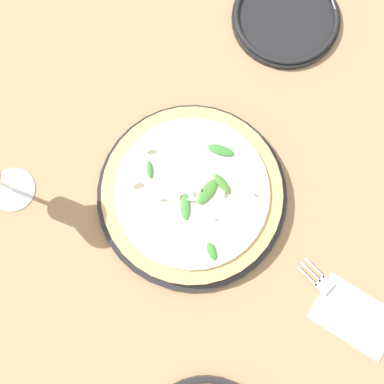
{
  "coord_description": "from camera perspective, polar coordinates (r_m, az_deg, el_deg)",
  "views": [
    {
      "loc": [
        -0.07,
        0.13,
        0.73
      ],
      "look_at": [
        0.04,
        0.03,
        0.03
      ],
      "focal_mm": 42.0,
      "sensor_mm": 36.0,
      "label": 1
    }
  ],
  "objects": [
    {
      "name": "fork",
      "position": [
        0.76,
        19.69,
        -14.27
      ],
      "size": [
        0.22,
        0.02,
        0.0
      ],
      "rotation": [
        0.0,
        0.0,
        0.04
      ],
      "color": "silver",
      "rests_on": "ground_plane"
    },
    {
      "name": "pizza_arugula_main",
      "position": [
        0.73,
        0.01,
        -0.21
      ],
      "size": [
        0.31,
        0.31,
        0.05
      ],
      "color": "black",
      "rests_on": "ground_plane"
    },
    {
      "name": "napkin",
      "position": [
        0.77,
        20.0,
        -14.65
      ],
      "size": [
        0.14,
        0.11,
        0.01
      ],
      "rotation": [
        0.0,
        0.0,
        0.27
      ],
      "color": "silver",
      "rests_on": "ground_plane"
    },
    {
      "name": "ground_plane",
      "position": [
        0.74,
        3.74,
        -0.85
      ],
      "size": [
        6.0,
        6.0,
        0.0
      ],
      "primitive_type": "plane",
      "color": "#9E7A56"
    },
    {
      "name": "side_plate_white",
      "position": [
        0.87,
        11.84,
        20.83
      ],
      "size": [
        0.19,
        0.19,
        0.02
      ],
      "color": "black",
      "rests_on": "ground_plane"
    }
  ]
}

